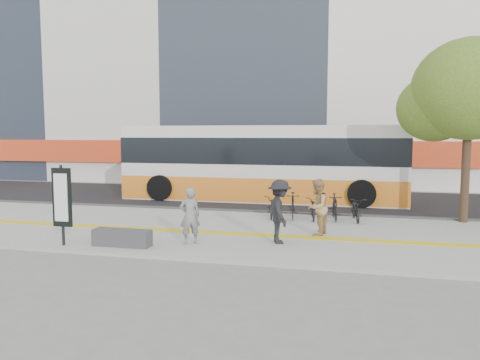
% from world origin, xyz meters
% --- Properties ---
extents(ground, '(120.00, 120.00, 0.00)m').
position_xyz_m(ground, '(0.00, 0.00, 0.00)').
color(ground, slate).
rests_on(ground, ground).
extents(sidewalk, '(40.00, 7.00, 0.08)m').
position_xyz_m(sidewalk, '(0.00, 1.50, 0.04)').
color(sidewalk, gray).
rests_on(sidewalk, ground).
extents(tactile_strip, '(40.00, 0.45, 0.01)m').
position_xyz_m(tactile_strip, '(0.00, 1.00, 0.09)').
color(tactile_strip, yellow).
rests_on(tactile_strip, sidewalk).
extents(street, '(40.00, 8.00, 0.06)m').
position_xyz_m(street, '(0.00, 9.00, 0.03)').
color(street, black).
rests_on(street, ground).
extents(curb, '(40.00, 0.25, 0.14)m').
position_xyz_m(curb, '(0.00, 5.00, 0.07)').
color(curb, '#323234').
rests_on(curb, ground).
extents(bench, '(1.60, 0.45, 0.45)m').
position_xyz_m(bench, '(-2.60, -1.20, 0.30)').
color(bench, '#323234').
rests_on(bench, sidewalk).
extents(signboard, '(0.55, 0.10, 2.20)m').
position_xyz_m(signboard, '(-4.20, -1.51, 1.37)').
color(signboard, black).
rests_on(signboard, sidewalk).
extents(street_tree, '(4.40, 3.80, 6.31)m').
position_xyz_m(street_tree, '(7.18, 4.82, 4.51)').
color(street_tree, '#342517').
rests_on(street_tree, sidewalk).
extents(bus, '(12.78, 3.03, 3.40)m').
position_xyz_m(bus, '(-0.63, 8.50, 1.66)').
color(bus, silver).
rests_on(bus, street).
extents(bicycle_row, '(3.70, 1.64, 0.92)m').
position_xyz_m(bicycle_row, '(2.13, 4.00, 0.51)').
color(bicycle_row, black).
rests_on(bicycle_row, sidewalk).
extents(seated_woman, '(0.69, 0.63, 1.57)m').
position_xyz_m(seated_woman, '(-0.89, -0.52, 0.87)').
color(seated_woman, black).
rests_on(seated_woman, sidewalk).
extents(pedestrian_tan, '(0.81, 0.95, 1.69)m').
position_xyz_m(pedestrian_tan, '(2.44, 1.42, 0.93)').
color(pedestrian_tan, tan).
rests_on(pedestrian_tan, sidewalk).
extents(pedestrian_dark, '(0.99, 1.30, 1.78)m').
position_xyz_m(pedestrian_dark, '(1.50, 0.15, 0.97)').
color(pedestrian_dark, black).
rests_on(pedestrian_dark, sidewalk).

